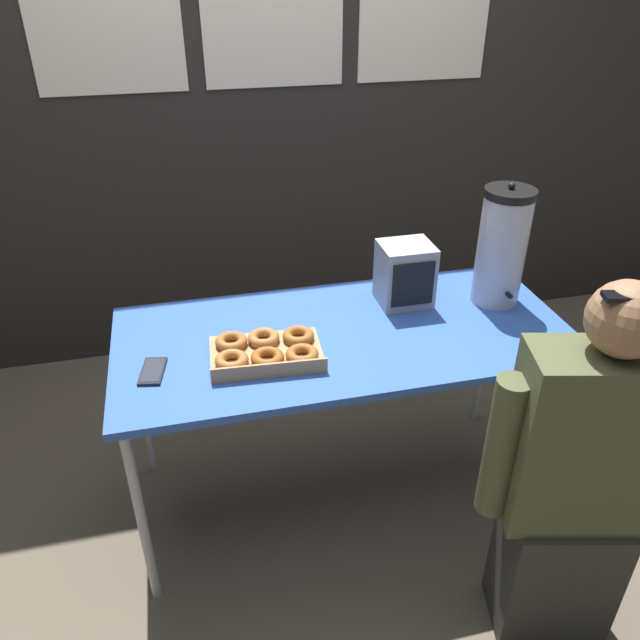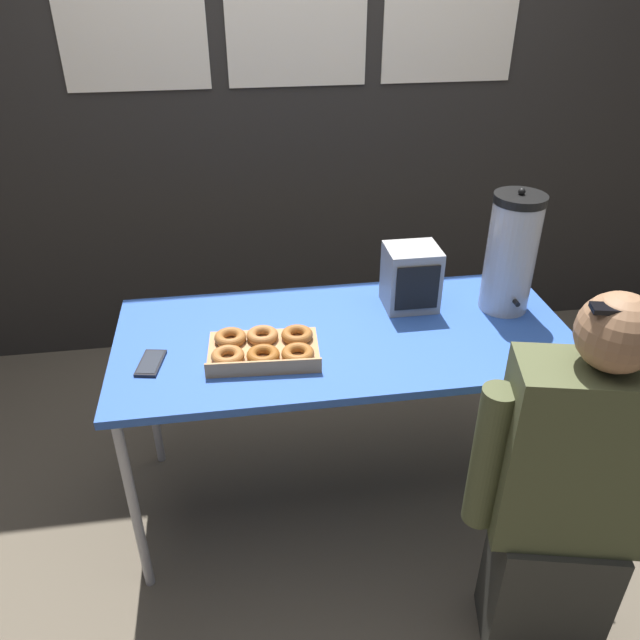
{
  "view_description": "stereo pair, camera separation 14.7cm",
  "coord_description": "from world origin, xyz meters",
  "px_view_note": "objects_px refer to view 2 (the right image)",
  "views": [
    {
      "loc": [
        -0.5,
        -1.72,
        1.88
      ],
      "look_at": [
        -0.08,
        0.0,
        0.82
      ],
      "focal_mm": 35.0,
      "sensor_mm": 36.0,
      "label": 1
    },
    {
      "loc": [
        -0.35,
        -1.75,
        1.88
      ],
      "look_at": [
        -0.08,
        0.0,
        0.82
      ],
      "focal_mm": 35.0,
      "sensor_mm": 36.0,
      "label": 2
    }
  ],
  "objects_px": {
    "space_heater": "(411,277)",
    "person_seated": "(568,502)",
    "donut_box": "(263,348)",
    "coffee_urn": "(511,253)",
    "cell_phone": "(151,363)"
  },
  "relations": [
    {
      "from": "coffee_urn",
      "to": "cell_phone",
      "type": "distance_m",
      "value": 1.26
    },
    {
      "from": "cell_phone",
      "to": "space_heater",
      "type": "distance_m",
      "value": 0.94
    },
    {
      "from": "coffee_urn",
      "to": "space_heater",
      "type": "bearing_deg",
      "value": 169.13
    },
    {
      "from": "coffee_urn",
      "to": "person_seated",
      "type": "distance_m",
      "value": 0.86
    },
    {
      "from": "donut_box",
      "to": "coffee_urn",
      "type": "xyz_separation_m",
      "value": [
        0.88,
        0.17,
        0.19
      ]
    },
    {
      "from": "cell_phone",
      "to": "space_heater",
      "type": "xyz_separation_m",
      "value": [
        0.9,
        0.24,
        0.11
      ]
    },
    {
      "from": "coffee_urn",
      "to": "space_heater",
      "type": "height_order",
      "value": "coffee_urn"
    },
    {
      "from": "donut_box",
      "to": "cell_phone",
      "type": "height_order",
      "value": "donut_box"
    },
    {
      "from": "donut_box",
      "to": "space_heater",
      "type": "relative_size",
      "value": 1.63
    },
    {
      "from": "space_heater",
      "to": "cell_phone",
      "type": "bearing_deg",
      "value": -164.89
    },
    {
      "from": "cell_phone",
      "to": "person_seated",
      "type": "relative_size",
      "value": 0.12
    },
    {
      "from": "cell_phone",
      "to": "space_heater",
      "type": "bearing_deg",
      "value": 25.84
    },
    {
      "from": "space_heater",
      "to": "person_seated",
      "type": "height_order",
      "value": "person_seated"
    },
    {
      "from": "coffee_urn",
      "to": "person_seated",
      "type": "height_order",
      "value": "person_seated"
    },
    {
      "from": "space_heater",
      "to": "person_seated",
      "type": "xyz_separation_m",
      "value": [
        0.23,
        -0.82,
        -0.29
      ]
    }
  ]
}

